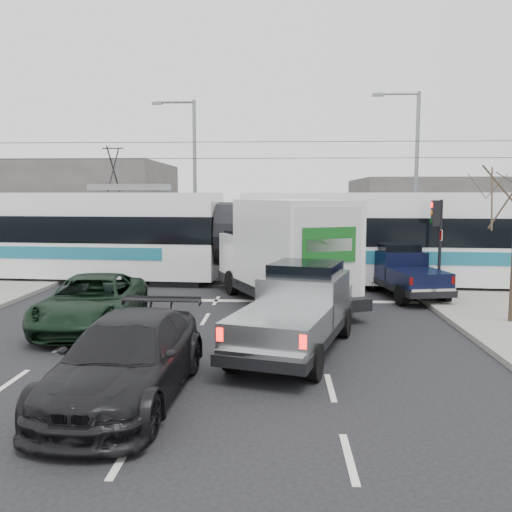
{
  "coord_description": "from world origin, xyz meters",
  "views": [
    {
      "loc": [
        0.64,
        -13.76,
        3.93
      ],
      "look_at": [
        -0.17,
        4.99,
        1.8
      ],
      "focal_mm": 38.0,
      "sensor_mm": 36.0,
      "label": 1
    }
  ],
  "objects_px": {
    "silver_pickup": "(299,308)",
    "navy_pickup": "(403,271)",
    "street_lamp_far": "(191,173)",
    "box_truck": "(285,253)",
    "traffic_signal": "(437,227)",
    "tram": "(230,236)",
    "street_lamp_near": "(413,171)",
    "green_car": "(92,302)",
    "dark_car": "(127,359)"
  },
  "relations": [
    {
      "from": "silver_pickup",
      "to": "navy_pickup",
      "type": "distance_m",
      "value": 8.62
    },
    {
      "from": "street_lamp_far",
      "to": "box_truck",
      "type": "xyz_separation_m",
      "value": [
        5.03,
        -10.62,
        -3.26
      ]
    },
    {
      "from": "traffic_signal",
      "to": "tram",
      "type": "height_order",
      "value": "tram"
    },
    {
      "from": "box_truck",
      "to": "navy_pickup",
      "type": "xyz_separation_m",
      "value": [
        4.6,
        1.92,
        -0.87
      ]
    },
    {
      "from": "traffic_signal",
      "to": "navy_pickup",
      "type": "bearing_deg",
      "value": 141.98
    },
    {
      "from": "street_lamp_near",
      "to": "green_car",
      "type": "xyz_separation_m",
      "value": [
        -12.21,
        -12.21,
        -4.34
      ]
    },
    {
      "from": "navy_pickup",
      "to": "street_lamp_near",
      "type": "bearing_deg",
      "value": 63.77
    },
    {
      "from": "traffic_signal",
      "to": "tram",
      "type": "relative_size",
      "value": 0.12
    },
    {
      "from": "silver_pickup",
      "to": "green_car",
      "type": "relative_size",
      "value": 1.12
    },
    {
      "from": "tram",
      "to": "green_car",
      "type": "bearing_deg",
      "value": -107.7
    },
    {
      "from": "street_lamp_near",
      "to": "green_car",
      "type": "height_order",
      "value": "street_lamp_near"
    },
    {
      "from": "street_lamp_far",
      "to": "box_truck",
      "type": "height_order",
      "value": "street_lamp_far"
    },
    {
      "from": "street_lamp_near",
      "to": "street_lamp_far",
      "type": "xyz_separation_m",
      "value": [
        -11.5,
        2.0,
        0.0
      ]
    },
    {
      "from": "street_lamp_near",
      "to": "silver_pickup",
      "type": "xyz_separation_m",
      "value": [
        -6.17,
        -14.17,
        -4.05
      ]
    },
    {
      "from": "box_truck",
      "to": "navy_pickup",
      "type": "relative_size",
      "value": 1.59
    },
    {
      "from": "traffic_signal",
      "to": "navy_pickup",
      "type": "xyz_separation_m",
      "value": [
        -1.03,
        0.8,
        -1.75
      ]
    },
    {
      "from": "silver_pickup",
      "to": "box_truck",
      "type": "xyz_separation_m",
      "value": [
        -0.3,
        5.55,
        0.79
      ]
    },
    {
      "from": "street_lamp_near",
      "to": "navy_pickup",
      "type": "height_order",
      "value": "street_lamp_near"
    },
    {
      "from": "box_truck",
      "to": "dark_car",
      "type": "height_order",
      "value": "box_truck"
    },
    {
      "from": "box_truck",
      "to": "dark_car",
      "type": "xyz_separation_m",
      "value": [
        -3.12,
        -9.14,
        -1.07
      ]
    },
    {
      "from": "street_lamp_far",
      "to": "dark_car",
      "type": "relative_size",
      "value": 1.66
    },
    {
      "from": "street_lamp_near",
      "to": "green_car",
      "type": "relative_size",
      "value": 1.62
    },
    {
      "from": "street_lamp_near",
      "to": "navy_pickup",
      "type": "distance_m",
      "value": 8.09
    },
    {
      "from": "street_lamp_near",
      "to": "silver_pickup",
      "type": "relative_size",
      "value": 1.45
    },
    {
      "from": "street_lamp_far",
      "to": "dark_car",
      "type": "xyz_separation_m",
      "value": [
        1.91,
        -19.76,
        -4.33
      ]
    },
    {
      "from": "green_car",
      "to": "dark_car",
      "type": "distance_m",
      "value": 6.13
    },
    {
      "from": "dark_car",
      "to": "traffic_signal",
      "type": "bearing_deg",
      "value": 52.66
    },
    {
      "from": "traffic_signal",
      "to": "tram",
      "type": "bearing_deg",
      "value": 156.87
    },
    {
      "from": "navy_pickup",
      "to": "green_car",
      "type": "bearing_deg",
      "value": -162.56
    },
    {
      "from": "dark_car",
      "to": "street_lamp_far",
      "type": "bearing_deg",
      "value": 98.65
    },
    {
      "from": "box_truck",
      "to": "tram",
      "type": "bearing_deg",
      "value": 93.83
    },
    {
      "from": "silver_pickup",
      "to": "traffic_signal",
      "type": "bearing_deg",
      "value": 67.79
    },
    {
      "from": "street_lamp_far",
      "to": "navy_pickup",
      "type": "distance_m",
      "value": 13.62
    },
    {
      "from": "navy_pickup",
      "to": "dark_car",
      "type": "relative_size",
      "value": 0.92
    },
    {
      "from": "navy_pickup",
      "to": "green_car",
      "type": "distance_m",
      "value": 11.72
    },
    {
      "from": "box_truck",
      "to": "navy_pickup",
      "type": "height_order",
      "value": "box_truck"
    },
    {
      "from": "traffic_signal",
      "to": "street_lamp_far",
      "type": "distance_m",
      "value": 14.47
    },
    {
      "from": "traffic_signal",
      "to": "navy_pickup",
      "type": "height_order",
      "value": "traffic_signal"
    },
    {
      "from": "traffic_signal",
      "to": "silver_pickup",
      "type": "bearing_deg",
      "value": -128.66
    },
    {
      "from": "tram",
      "to": "silver_pickup",
      "type": "relative_size",
      "value": 4.74
    },
    {
      "from": "box_truck",
      "to": "traffic_signal",
      "type": "bearing_deg",
      "value": -12.57
    },
    {
      "from": "street_lamp_near",
      "to": "box_truck",
      "type": "height_order",
      "value": "street_lamp_near"
    },
    {
      "from": "street_lamp_far",
      "to": "tram",
      "type": "bearing_deg",
      "value": -66.41
    },
    {
      "from": "street_lamp_near",
      "to": "tram",
      "type": "bearing_deg",
      "value": -155.2
    },
    {
      "from": "tram",
      "to": "silver_pickup",
      "type": "bearing_deg",
      "value": -70.38
    },
    {
      "from": "street_lamp_near",
      "to": "box_truck",
      "type": "distance_m",
      "value": 11.26
    },
    {
      "from": "traffic_signal",
      "to": "navy_pickup",
      "type": "distance_m",
      "value": 2.19
    },
    {
      "from": "silver_pickup",
      "to": "street_lamp_far",
      "type": "bearing_deg",
      "value": 124.69
    },
    {
      "from": "navy_pickup",
      "to": "green_car",
      "type": "relative_size",
      "value": 0.9
    },
    {
      "from": "street_lamp_far",
      "to": "silver_pickup",
      "type": "bearing_deg",
      "value": -71.77
    }
  ]
}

